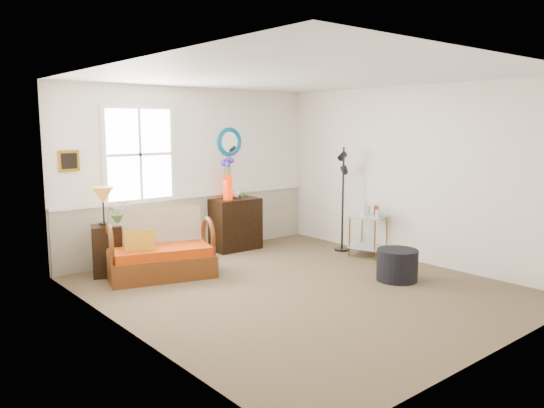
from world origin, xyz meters
TOP-DOWN VIEW (x-y plane):
  - floor at (0.00, 0.00)m, footprint 4.50×5.00m
  - ceiling at (0.00, 0.00)m, footprint 4.50×5.00m
  - walls at (0.00, 0.00)m, footprint 4.51×5.01m
  - wainscot at (0.00, 2.48)m, footprint 4.46×0.02m
  - chair_rail at (0.00, 2.47)m, footprint 4.46×0.04m
  - window at (-0.90, 2.47)m, footprint 1.14×0.06m
  - picture at (-1.92, 2.48)m, footprint 0.28×0.03m
  - mirror at (0.70, 2.48)m, footprint 0.47×0.07m
  - loveseat at (-1.08, 1.59)m, footprint 1.53×1.13m
  - throw_pillow at (-1.38, 1.57)m, footprint 0.39×0.21m
  - lamp_stand at (-1.60, 2.12)m, footprint 0.50×0.50m
  - table_lamp at (-1.62, 2.13)m, footprint 0.32×0.32m
  - potted_plant at (-1.45, 2.07)m, footprint 0.31×0.34m
  - cabinet at (0.63, 2.26)m, footprint 0.80×0.54m
  - flower_vase at (0.49, 2.24)m, footprint 0.21×0.21m
  - side_table at (1.95, 0.55)m, footprint 0.61×0.61m
  - tabletop_items at (1.97, 0.50)m, footprint 0.57×0.57m
  - floor_lamp at (1.91, 1.06)m, footprint 0.24×0.24m
  - ottoman at (1.22, -0.56)m, footprint 0.68×0.68m

SIDE VIEW (x-z plane):
  - floor at x=0.00m, z-range -0.01..0.01m
  - ottoman at x=1.22m, z-range 0.00..0.41m
  - side_table at x=1.95m, z-range 0.00..0.64m
  - lamp_stand at x=-1.60m, z-range 0.00..0.69m
  - cabinet at x=0.63m, z-range 0.00..0.84m
  - loveseat at x=-1.08m, z-range 0.00..0.89m
  - wainscot at x=0.00m, z-range 0.00..0.90m
  - throw_pillow at x=-1.38m, z-range 0.29..0.68m
  - tabletop_items at x=1.97m, z-range 0.64..0.89m
  - potted_plant at x=-1.45m, z-range 0.69..0.94m
  - floor_lamp at x=1.91m, z-range 0.00..1.68m
  - chair_rail at x=0.00m, z-range 0.89..0.95m
  - table_lamp at x=-1.62m, z-range 0.69..1.21m
  - flower_vase at x=0.49m, z-range 0.84..1.50m
  - walls at x=0.00m, z-range 0.00..2.60m
  - picture at x=-1.92m, z-range 1.41..1.69m
  - window at x=-0.90m, z-range 0.88..2.32m
  - mirror at x=0.70m, z-range 1.51..1.99m
  - ceiling at x=0.00m, z-range 2.60..2.60m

